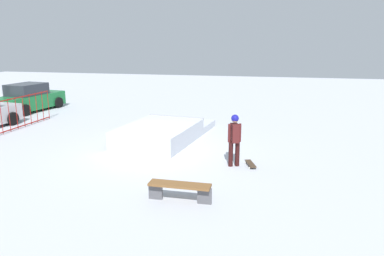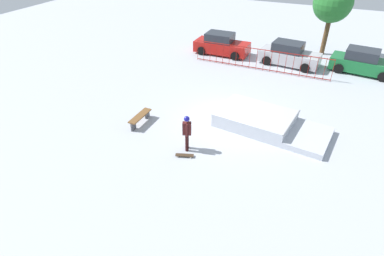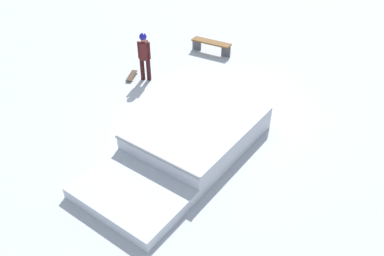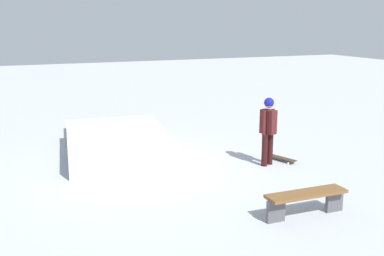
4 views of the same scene
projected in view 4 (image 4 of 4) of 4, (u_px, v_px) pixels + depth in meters
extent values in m
plane|color=#B2B7C1|center=(146.00, 170.00, 11.66)|extent=(60.00, 60.00, 0.00)
cube|color=silver|center=(117.00, 143.00, 12.77)|extent=(3.92, 3.07, 0.70)
cube|color=silver|center=(108.00, 129.00, 15.36)|extent=(2.14, 2.82, 0.30)
cylinder|color=gray|center=(110.00, 118.00, 14.39)|extent=(0.43, 2.59, 0.08)
cylinder|color=black|center=(265.00, 150.00, 11.89)|extent=(0.15, 0.15, 0.82)
cylinder|color=black|center=(270.00, 148.00, 12.04)|extent=(0.15, 0.15, 0.82)
cube|color=#4C1919|center=(268.00, 122.00, 11.81)|extent=(0.43, 0.34, 0.60)
cylinder|color=#4C1919|center=(264.00, 123.00, 11.69)|extent=(0.09, 0.09, 0.60)
cylinder|color=#4C1919|center=(273.00, 121.00, 11.93)|extent=(0.09, 0.09, 0.60)
sphere|color=tan|center=(269.00, 104.00, 11.71)|extent=(0.22, 0.22, 0.22)
sphere|color=navy|center=(269.00, 103.00, 11.70)|extent=(0.25, 0.25, 0.25)
cube|color=#3F2D1E|center=(282.00, 158.00, 12.35)|extent=(0.82, 0.44, 0.02)
cylinder|color=silver|center=(271.00, 159.00, 12.50)|extent=(0.06, 0.05, 0.06)
cylinder|color=silver|center=(276.00, 157.00, 12.64)|extent=(0.06, 0.05, 0.06)
cylinder|color=silver|center=(288.00, 163.00, 12.09)|extent=(0.06, 0.05, 0.06)
cylinder|color=silver|center=(294.00, 162.00, 12.24)|extent=(0.06, 0.05, 0.06)
cube|color=brown|center=(306.00, 194.00, 8.80)|extent=(0.42, 1.61, 0.06)
cube|color=#4C4C51|center=(276.00, 211.00, 8.62)|extent=(0.08, 0.36, 0.42)
cube|color=#4C4C51|center=(334.00, 201.00, 9.09)|extent=(0.08, 0.36, 0.42)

